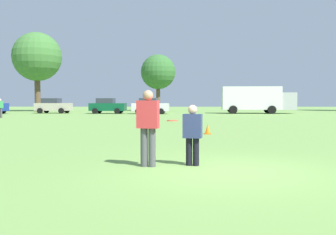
{
  "coord_description": "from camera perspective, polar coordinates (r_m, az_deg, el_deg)",
  "views": [
    {
      "loc": [
        -1.06,
        -8.64,
        1.6
      ],
      "look_at": [
        -1.36,
        3.28,
        1.06
      ],
      "focal_mm": 41.33,
      "sensor_mm": 36.0,
      "label": 1
    }
  ],
  "objects": [
    {
      "name": "ground_plane",
      "position": [
        8.85,
        8.39,
        -7.85
      ],
      "size": [
        168.13,
        168.13,
        0.0
      ],
      "primitive_type": "plane",
      "color": "#6B9347"
    },
    {
      "name": "player_thrower",
      "position": [
        9.26,
        -2.97,
        -0.9
      ],
      "size": [
        0.55,
        0.37,
        1.84
      ],
      "color": "#4C4C51",
      "rests_on": "ground"
    },
    {
      "name": "player_defender",
      "position": [
        9.42,
        3.64,
        -2.13
      ],
      "size": [
        0.49,
        0.35,
        1.48
      ],
      "color": "black",
      "rests_on": "ground"
    },
    {
      "name": "frisbee",
      "position": [
        9.24,
        0.64,
        -0.46
      ],
      "size": [
        0.27,
        0.27,
        0.04
      ],
      "color": "#E54C33"
    },
    {
      "name": "traffic_cone",
      "position": [
        18.22,
        5.86,
        -1.74
      ],
      "size": [
        0.32,
        0.32,
        0.48
      ],
      "color": "#D8590C",
      "rests_on": "ground"
    },
    {
      "name": "parked_car_mid_left",
      "position": [
        48.9,
        -16.59,
        1.69
      ],
      "size": [
        4.29,
        2.39,
        1.82
      ],
      "color": "#B7AD99",
      "rests_on": "ground"
    },
    {
      "name": "parked_car_center",
      "position": [
        46.21,
        -8.92,
        1.72
      ],
      "size": [
        4.29,
        2.39,
        1.82
      ],
      "color": "#0C4C2D",
      "rests_on": "ground"
    },
    {
      "name": "parked_car_mid_right",
      "position": [
        44.71,
        -2.66,
        1.72
      ],
      "size": [
        4.29,
        2.39,
        1.82
      ],
      "color": "silver",
      "rests_on": "ground"
    },
    {
      "name": "box_truck",
      "position": [
        47.07,
        12.9,
        2.71
      ],
      "size": [
        8.61,
        3.3,
        3.18
      ],
      "color": "white",
      "rests_on": "ground"
    },
    {
      "name": "bystander_sideline_watcher",
      "position": [
        37.59,
        -23.51,
        1.42
      ],
      "size": [
        0.52,
        0.53,
        1.72
      ],
      "color": "#4C4C51",
      "rests_on": "ground"
    },
    {
      "name": "tree_west_oak",
      "position": [
        58.02,
        -18.75,
        8.43
      ],
      "size": [
        6.84,
        6.84,
        11.12
      ],
      "color": "brown",
      "rests_on": "ground"
    },
    {
      "name": "tree_west_maple",
      "position": [
        57.14,
        -1.47,
        6.71
      ],
      "size": [
        5.1,
        5.1,
        8.29
      ],
      "color": "brown",
      "rests_on": "ground"
    }
  ]
}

